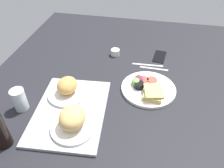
{
  "coord_description": "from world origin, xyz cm",
  "views": [
    {
      "loc": [
        -83.48,
        -14.17,
        78.17
      ],
      "look_at": [
        2.0,
        3.0,
        4.0
      ],
      "focal_mm": 34.8,
      "sensor_mm": 36.0,
      "label": 1
    }
  ],
  "objects_px": {
    "serving_tray": "(71,111)",
    "bread_plate_near": "(73,120)",
    "espresso_cup": "(115,52)",
    "fork": "(154,68)",
    "bread_plate_far": "(67,88)",
    "plate_with_salad": "(148,88)",
    "knife": "(148,65)",
    "cell_phone": "(160,56)",
    "drinking_glass": "(19,100)"
  },
  "relations": [
    {
      "from": "serving_tray",
      "to": "bread_plate_near",
      "type": "xyz_separation_m",
      "value": [
        -0.09,
        -0.05,
        0.05
      ]
    },
    {
      "from": "serving_tray",
      "to": "espresso_cup",
      "type": "height_order",
      "value": "espresso_cup"
    },
    {
      "from": "serving_tray",
      "to": "fork",
      "type": "distance_m",
      "value": 0.57
    },
    {
      "from": "bread_plate_far",
      "to": "plate_with_salad",
      "type": "height_order",
      "value": "bread_plate_far"
    },
    {
      "from": "fork",
      "to": "knife",
      "type": "distance_m",
      "value": 0.05
    },
    {
      "from": "bread_plate_near",
      "to": "cell_phone",
      "type": "bearing_deg",
      "value": -28.02
    },
    {
      "from": "serving_tray",
      "to": "plate_with_salad",
      "type": "xyz_separation_m",
      "value": [
        0.23,
        -0.35,
        0.01
      ]
    },
    {
      "from": "bread_plate_near",
      "to": "espresso_cup",
      "type": "height_order",
      "value": "bread_plate_near"
    },
    {
      "from": "fork",
      "to": "knife",
      "type": "bearing_deg",
      "value": -35.31
    },
    {
      "from": "bread_plate_near",
      "to": "espresso_cup",
      "type": "relative_size",
      "value": 3.54
    },
    {
      "from": "espresso_cup",
      "to": "fork",
      "type": "bearing_deg",
      "value": -112.22
    },
    {
      "from": "bread_plate_near",
      "to": "drinking_glass",
      "type": "xyz_separation_m",
      "value": [
        0.07,
        0.29,
        -0.0
      ]
    },
    {
      "from": "serving_tray",
      "to": "cell_phone",
      "type": "distance_m",
      "value": 0.7
    },
    {
      "from": "espresso_cup",
      "to": "fork",
      "type": "height_order",
      "value": "espresso_cup"
    },
    {
      "from": "serving_tray",
      "to": "espresso_cup",
      "type": "relative_size",
      "value": 8.04
    },
    {
      "from": "bread_plate_near",
      "to": "plate_with_salad",
      "type": "relative_size",
      "value": 0.68
    },
    {
      "from": "cell_phone",
      "to": "bread_plate_near",
      "type": "bearing_deg",
      "value": 159.47
    },
    {
      "from": "serving_tray",
      "to": "bread_plate_far",
      "type": "bearing_deg",
      "value": 25.03
    },
    {
      "from": "fork",
      "to": "drinking_glass",
      "type": "bearing_deg",
      "value": 37.91
    },
    {
      "from": "bread_plate_near",
      "to": "espresso_cup",
      "type": "xyz_separation_m",
      "value": [
        0.63,
        -0.07,
        -0.04
      ]
    },
    {
      "from": "plate_with_salad",
      "to": "knife",
      "type": "relative_size",
      "value": 1.53
    },
    {
      "from": "drinking_glass",
      "to": "fork",
      "type": "bearing_deg",
      "value": -53.65
    },
    {
      "from": "serving_tray",
      "to": "plate_with_salad",
      "type": "bearing_deg",
      "value": -57.05
    },
    {
      "from": "fork",
      "to": "cell_phone",
      "type": "relative_size",
      "value": 1.18
    },
    {
      "from": "drinking_glass",
      "to": "espresso_cup",
      "type": "xyz_separation_m",
      "value": [
        0.56,
        -0.36,
        -0.04
      ]
    },
    {
      "from": "bread_plate_far",
      "to": "knife",
      "type": "height_order",
      "value": "bread_plate_far"
    },
    {
      "from": "drinking_glass",
      "to": "bread_plate_near",
      "type": "bearing_deg",
      "value": -104.18
    },
    {
      "from": "serving_tray",
      "to": "bread_plate_near",
      "type": "height_order",
      "value": "bread_plate_near"
    },
    {
      "from": "knife",
      "to": "fork",
      "type": "bearing_deg",
      "value": 140.51
    },
    {
      "from": "bread_plate_near",
      "to": "plate_with_salad",
      "type": "height_order",
      "value": "bread_plate_near"
    },
    {
      "from": "bread_plate_near",
      "to": "fork",
      "type": "bearing_deg",
      "value": -31.68
    },
    {
      "from": "bread_plate_near",
      "to": "bread_plate_far",
      "type": "distance_m",
      "value": 0.22
    },
    {
      "from": "bread_plate_near",
      "to": "cell_phone",
      "type": "xyz_separation_m",
      "value": [
        0.67,
        -0.36,
        -0.06
      ]
    },
    {
      "from": "espresso_cup",
      "to": "knife",
      "type": "bearing_deg",
      "value": -109.08
    },
    {
      "from": "serving_tray",
      "to": "drinking_glass",
      "type": "relative_size",
      "value": 3.97
    },
    {
      "from": "bread_plate_far",
      "to": "plate_with_salad",
      "type": "xyz_separation_m",
      "value": [
        0.12,
        -0.4,
        -0.03
      ]
    },
    {
      "from": "serving_tray",
      "to": "plate_with_salad",
      "type": "distance_m",
      "value": 0.42
    },
    {
      "from": "bread_plate_far",
      "to": "drinking_glass",
      "type": "distance_m",
      "value": 0.23
    },
    {
      "from": "drinking_glass",
      "to": "knife",
      "type": "distance_m",
      "value": 0.76
    },
    {
      "from": "bread_plate_near",
      "to": "knife",
      "type": "height_order",
      "value": "bread_plate_near"
    },
    {
      "from": "bread_plate_far",
      "to": "fork",
      "type": "distance_m",
      "value": 0.54
    },
    {
      "from": "espresso_cup",
      "to": "knife",
      "type": "distance_m",
      "value": 0.23
    },
    {
      "from": "serving_tray",
      "to": "plate_with_salad",
      "type": "height_order",
      "value": "plate_with_salad"
    },
    {
      "from": "plate_with_salad",
      "to": "cell_phone",
      "type": "relative_size",
      "value": 2.01
    },
    {
      "from": "plate_with_salad",
      "to": "fork",
      "type": "relative_size",
      "value": 1.71
    },
    {
      "from": "bread_plate_far",
      "to": "drinking_glass",
      "type": "bearing_deg",
      "value": 123.1
    },
    {
      "from": "serving_tray",
      "to": "espresso_cup",
      "type": "bearing_deg",
      "value": -12.21
    },
    {
      "from": "drinking_glass",
      "to": "cell_phone",
      "type": "relative_size",
      "value": 0.79
    },
    {
      "from": "knife",
      "to": "espresso_cup",
      "type": "bearing_deg",
      "value": -21.7
    },
    {
      "from": "serving_tray",
      "to": "bread_plate_near",
      "type": "bearing_deg",
      "value": -152.24
    }
  ]
}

